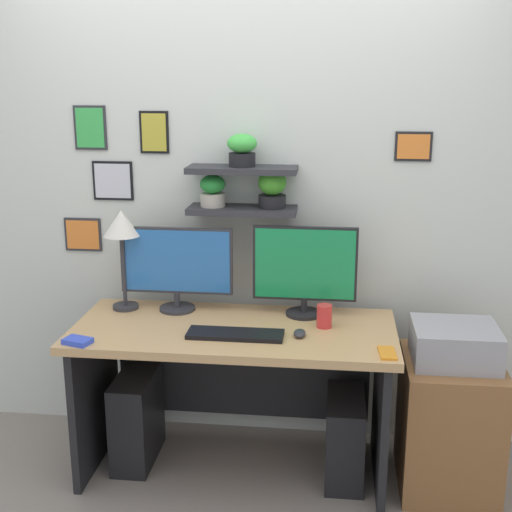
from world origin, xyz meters
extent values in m
plane|color=gray|center=(0.00, 0.00, 0.00)|extent=(8.00, 8.00, 0.00)
cube|color=silver|center=(0.00, 0.44, 1.35)|extent=(4.40, 0.04, 2.70)
cube|color=#2D2D33|center=(0.00, 0.32, 1.25)|extent=(0.54, 0.20, 0.03)
cube|color=#2D2D33|center=(0.00, 0.32, 1.45)|extent=(0.54, 0.20, 0.03)
cylinder|color=black|center=(0.00, 0.32, 1.50)|extent=(0.13, 0.13, 0.07)
ellipsoid|color=green|center=(0.00, 0.32, 1.58)|extent=(0.15, 0.15, 0.09)
cylinder|color=black|center=(0.15, 0.32, 1.30)|extent=(0.14, 0.14, 0.06)
ellipsoid|color=#3D9227|center=(0.15, 0.32, 1.39)|extent=(0.14, 0.14, 0.13)
cylinder|color=#B2A899|center=(-0.15, 0.32, 1.30)|extent=(0.12, 0.12, 0.07)
ellipsoid|color=#268E36|center=(-0.15, 0.32, 1.38)|extent=(0.13, 0.13, 0.09)
cube|color=black|center=(0.83, 0.42, 1.57)|extent=(0.18, 0.02, 0.14)
cube|color=orange|center=(0.83, 0.41, 1.57)|extent=(0.15, 0.00, 0.12)
cube|color=#2D2D33|center=(-0.79, 0.42, 1.64)|extent=(0.17, 0.02, 0.22)
cube|color=green|center=(-0.79, 0.41, 1.64)|extent=(0.14, 0.00, 0.20)
cube|color=black|center=(-0.46, 0.42, 1.62)|extent=(0.15, 0.02, 0.21)
cube|color=gold|center=(-0.46, 0.41, 1.62)|extent=(0.12, 0.00, 0.19)
cube|color=black|center=(-0.69, 0.42, 1.37)|extent=(0.21, 0.02, 0.20)
cube|color=silver|center=(-0.69, 0.41, 1.37)|extent=(0.19, 0.00, 0.18)
cube|color=#2D2D33|center=(-0.87, 0.42, 1.08)|extent=(0.20, 0.02, 0.18)
cube|color=orange|center=(-0.87, 0.41, 1.08)|extent=(0.18, 0.00, 0.15)
cube|color=tan|center=(0.00, 0.00, 0.73)|extent=(1.52, 0.68, 0.04)
cube|color=black|center=(-0.70, 0.00, 0.35)|extent=(0.04, 0.62, 0.71)
cube|color=black|center=(0.70, 0.00, 0.35)|extent=(0.04, 0.62, 0.71)
cube|color=black|center=(0.00, 0.30, 0.39)|extent=(1.32, 0.02, 0.50)
cylinder|color=#2D2D33|center=(-0.32, 0.21, 0.76)|extent=(0.18, 0.18, 0.02)
cylinder|color=#2D2D33|center=(-0.32, 0.21, 0.81)|extent=(0.03, 0.03, 0.08)
cube|color=#2D2D33|center=(-0.32, 0.22, 1.01)|extent=(0.57, 0.02, 0.34)
cube|color=#2866B2|center=(-0.32, 0.21, 1.01)|extent=(0.54, 0.00, 0.31)
cylinder|color=black|center=(0.32, 0.21, 0.76)|extent=(0.18, 0.18, 0.02)
cylinder|color=black|center=(0.32, 0.21, 0.80)|extent=(0.03, 0.03, 0.07)
cube|color=black|center=(0.32, 0.22, 1.01)|extent=(0.51, 0.02, 0.37)
cube|color=#198C4C|center=(0.32, 0.21, 1.01)|extent=(0.49, 0.00, 0.35)
cube|color=black|center=(0.02, -0.11, 0.76)|extent=(0.44, 0.14, 0.02)
ellipsoid|color=#2D2D33|center=(0.32, -0.08, 0.77)|extent=(0.06, 0.09, 0.03)
cylinder|color=#2D2D33|center=(-0.59, 0.20, 0.76)|extent=(0.13, 0.13, 0.02)
cylinder|color=#2D2D33|center=(-0.59, 0.20, 0.95)|extent=(0.02, 0.02, 0.36)
cone|color=silver|center=(-0.59, 0.20, 1.19)|extent=(0.18, 0.18, 0.13)
cube|color=orange|center=(0.70, -0.24, 0.76)|extent=(0.08, 0.14, 0.01)
cube|color=blue|center=(-0.66, -0.28, 0.76)|extent=(0.14, 0.11, 0.02)
cylinder|color=red|center=(0.42, 0.05, 0.81)|extent=(0.07, 0.07, 0.11)
cube|color=brown|center=(1.02, -0.01, 0.32)|extent=(0.44, 0.50, 0.63)
cube|color=#9E9EA3|center=(1.02, -0.01, 0.72)|extent=(0.38, 0.34, 0.17)
cube|color=black|center=(-0.50, 0.03, 0.23)|extent=(0.18, 0.40, 0.46)
cube|color=black|center=(0.54, 0.00, 0.21)|extent=(0.18, 0.40, 0.41)
camera|label=1|loc=(0.46, -3.00, 1.91)|focal=47.98mm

